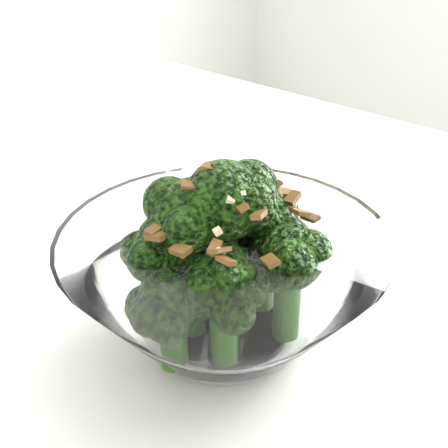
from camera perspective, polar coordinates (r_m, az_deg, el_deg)
broccoli_dish at (r=0.46m, az=-0.11°, el=-4.53°), size 0.22×0.22×0.14m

